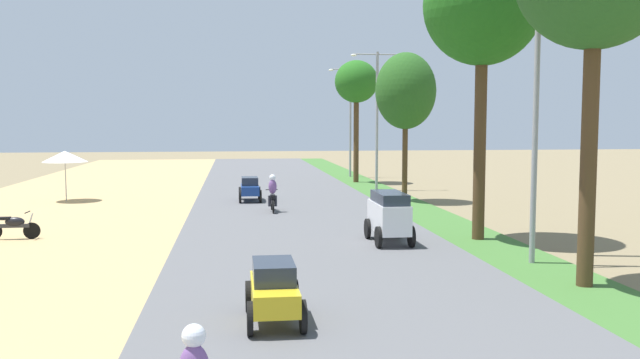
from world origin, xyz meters
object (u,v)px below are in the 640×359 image
at_px(median_tree_fourth, 356,83).
at_px(car_sedan_blue, 250,188).
at_px(parked_motorbike_fifth, 13,225).
at_px(streetlamp_mid, 377,111).
at_px(car_sedan_yellow, 274,289).
at_px(motorbike_ahead_third, 272,194).
at_px(median_tree_third, 406,91).
at_px(utility_pole_near, 585,112).
at_px(streetlamp_far, 350,114).
at_px(streetlamp_near, 536,91).
at_px(car_van_white, 389,214).
at_px(median_tree_second, 483,7).
at_px(vendor_umbrella, 65,156).

relative_size(median_tree_fourth, car_sedan_blue, 3.53).
bearing_deg(car_sedan_blue, parked_motorbike_fifth, -129.62).
distance_m(median_tree_fourth, streetlamp_mid, 5.13).
xyz_separation_m(car_sedan_yellow, motorbike_ahead_third, (0.90, 16.32, 0.11)).
relative_size(streetlamp_mid, car_sedan_yellow, 3.56).
xyz_separation_m(median_tree_fourth, car_sedan_yellow, (-7.22, -30.37, -5.81)).
xyz_separation_m(median_tree_third, utility_pole_near, (1.87, -13.96, -1.23)).
distance_m(streetlamp_far, car_sedan_yellow, 35.72).
bearing_deg(streetlamp_near, parked_motorbike_fifth, 159.68).
xyz_separation_m(streetlamp_far, utility_pole_near, (2.05, -28.91, -0.28)).
height_order(median_tree_third, motorbike_ahead_third, median_tree_third).
distance_m(median_tree_third, streetlamp_mid, 5.92).
distance_m(utility_pole_near, car_sedan_blue, 17.94).
relative_size(streetlamp_mid, motorbike_ahead_third, 4.47).
height_order(streetlamp_near, car_sedan_blue, streetlamp_near).
relative_size(parked_motorbike_fifth, streetlamp_far, 0.23).
bearing_deg(parked_motorbike_fifth, car_sedan_yellow, -52.13).
bearing_deg(streetlamp_far, car_van_white, -97.16).
bearing_deg(median_tree_third, streetlamp_near, -90.71).
relative_size(median_tree_third, streetlamp_near, 0.88).
height_order(median_tree_second, streetlamp_mid, median_tree_second).
height_order(median_tree_third, utility_pole_near, utility_pole_near).
bearing_deg(median_tree_fourth, car_van_white, -97.62).
relative_size(vendor_umbrella, motorbike_ahead_third, 1.40).
height_order(median_tree_fourth, car_sedan_yellow, median_tree_fourth).
bearing_deg(utility_pole_near, motorbike_ahead_third, 129.66).
bearing_deg(car_sedan_blue, streetlamp_mid, 33.99).
xyz_separation_m(parked_motorbike_fifth, vendor_umbrella, (-0.95, 11.21, 1.75)).
height_order(median_tree_second, car_van_white, median_tree_second).
height_order(car_sedan_yellow, car_van_white, car_van_white).
distance_m(streetlamp_near, car_van_white, 6.17).
bearing_deg(car_sedan_yellow, streetlamp_far, 77.68).
height_order(streetlamp_mid, car_van_white, streetlamp_mid).
height_order(streetlamp_far, car_van_white, streetlamp_far).
distance_m(parked_motorbike_fifth, median_tree_third, 19.10).
bearing_deg(motorbike_ahead_third, car_sedan_yellow, -93.16).
bearing_deg(median_tree_fourth, car_sedan_yellow, -103.37).
height_order(median_tree_third, car_sedan_yellow, median_tree_third).
relative_size(streetlamp_far, utility_pole_near, 0.95).
bearing_deg(parked_motorbike_fifth, vendor_umbrella, 94.85).
xyz_separation_m(median_tree_third, streetlamp_near, (-0.19, -15.03, -0.66)).
bearing_deg(motorbike_ahead_third, streetlamp_far, 70.02).
bearing_deg(streetlamp_near, streetlamp_mid, 90.00).
bearing_deg(car_sedan_yellow, median_tree_third, 68.53).
height_order(streetlamp_near, car_van_white, streetlamp_near).
relative_size(streetlamp_near, car_van_white, 3.50).
bearing_deg(utility_pole_near, streetlamp_mid, 95.92).
xyz_separation_m(parked_motorbike_fifth, median_tree_third, (15.98, 9.18, 4.99)).
xyz_separation_m(vendor_umbrella, car_van_white, (13.42, -13.58, -1.28)).
relative_size(utility_pole_near, car_sedan_yellow, 3.66).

